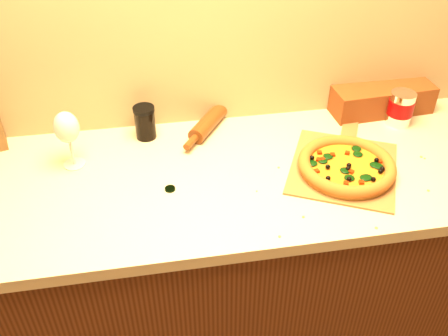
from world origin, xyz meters
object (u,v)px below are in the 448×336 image
pizza_peel (344,165)px  coffee_canister (401,108)px  wine_glass (67,129)px  rolling_pin (213,117)px  pizza (347,166)px  dark_jar (145,122)px

pizza_peel → coffee_canister: bearing=62.9°
pizza_peel → wine_glass: 0.88m
pizza_peel → rolling_pin: size_ratio=1.44×
pizza_peel → wine_glass: wine_glass is taller
pizza_peel → pizza: (-0.01, -0.03, 0.02)m
pizza_peel → wine_glass: size_ratio=2.66×
coffee_canister → pizza_peel: bearing=-142.9°
rolling_pin → dark_jar: (-0.24, -0.04, 0.03)m
pizza_peel → coffee_canister: coffee_canister is taller
pizza → wine_glass: bearing=167.6°
pizza → rolling_pin: rolling_pin is taller
pizza_peel → dark_jar: size_ratio=4.40×
wine_glass → dark_jar: 0.28m
pizza → dark_jar: size_ratio=2.58×
pizza_peel → pizza: pizza is taller
pizza_peel → wine_glass: (-0.85, 0.15, 0.13)m
pizza → dark_jar: dark_jar is taller
coffee_canister → dark_jar: 0.90m
dark_jar → pizza_peel: bearing=-24.1°
pizza → wine_glass: size_ratio=1.56×
coffee_canister → wine_glass: (-1.14, -0.06, 0.07)m
pizza → wine_glass: wine_glass is taller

